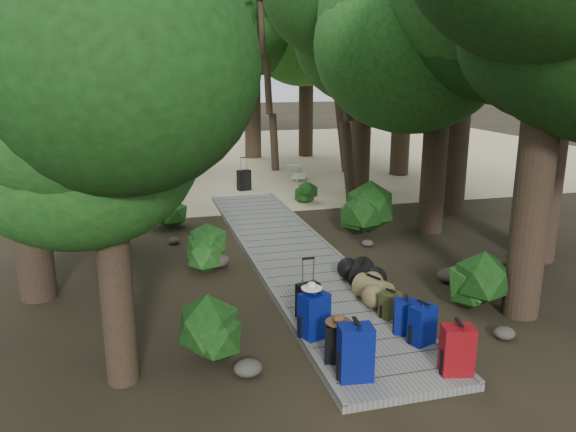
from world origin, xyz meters
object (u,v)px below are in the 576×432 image
object	(u,v)px
suitcase_on_boardwalk	(308,300)
kayak	(130,181)
backpack_right_c	(405,315)
sun_lounger	(299,173)
backpack_left_a	(356,350)
backpack_right_b	(422,323)
backpack_left_c	(314,313)
lone_suitcase_on_sand	(244,180)
duffel_right_black	(361,273)
backpack_right_d	(390,303)
duffel_right_khaki	(373,289)
backpack_left_b	(338,341)
backpack_right_a	(457,347)

from	to	relation	value
suitcase_on_boardwalk	kayak	bearing A→B (deg)	87.40
backpack_right_c	sun_lounger	xyz separation A→B (m)	(2.03, 12.91, -0.13)
backpack_left_a	backpack_right_b	xyz separation A→B (m)	(1.34, 0.68, -0.09)
backpack_left_a	backpack_left_c	xyz separation A→B (m)	(-0.16, 1.29, -0.02)
lone_suitcase_on_sand	suitcase_on_boardwalk	bearing A→B (deg)	-108.90
backpack_right_b	duffel_right_black	distance (m)	2.49
backpack_left_c	sun_lounger	bearing A→B (deg)	54.26
sun_lounger	suitcase_on_boardwalk	bearing A→B (deg)	-84.01
kayak	backpack_right_b	bearing A→B (deg)	-65.23
backpack_right_d	lone_suitcase_on_sand	size ratio (longest dim) A/B	0.68
backpack_right_d	duffel_right_khaki	size ratio (longest dim) A/B	0.74
backpack_left_b	backpack_left_c	xyz separation A→B (m)	(-0.09, 0.80, 0.09)
backpack_right_a	backpack_left_c	bearing A→B (deg)	149.14
backpack_left_c	lone_suitcase_on_sand	world-z (taller)	backpack_left_c
duffel_right_khaki	kayak	world-z (taller)	duffel_right_khaki
backpack_left_a	backpack_right_a	size ratio (longest dim) A/B	1.11
backpack_right_a	backpack_right_d	world-z (taller)	backpack_right_a
backpack_right_b	backpack_right_c	world-z (taller)	backpack_right_b
suitcase_on_boardwalk	backpack_right_b	bearing A→B (deg)	-59.84
duffel_right_black	duffel_right_khaki	bearing A→B (deg)	-70.74
backpack_left_b	sun_lounger	world-z (taller)	backpack_left_b
backpack_left_a	lone_suitcase_on_sand	distance (m)	12.74
backpack_left_a	backpack_right_c	distance (m)	1.65
duffel_right_khaki	sun_lounger	size ratio (longest dim) A/B	0.39
duffel_right_khaki	lone_suitcase_on_sand	size ratio (longest dim) A/B	0.92
backpack_right_d	sun_lounger	bearing A→B (deg)	58.08
backpack_left_b	backpack_right_d	size ratio (longest dim) A/B	1.29
backpack_left_a	lone_suitcase_on_sand	size ratio (longest dim) A/B	1.19
sun_lounger	backpack_left_b	bearing A→B (deg)	-82.45
backpack_right_a	duffel_right_khaki	bearing A→B (deg)	105.78
backpack_right_c	kayak	size ratio (longest dim) A/B	0.19
lone_suitcase_on_sand	kayak	world-z (taller)	lone_suitcase_on_sand
backpack_left_a	backpack_right_d	size ratio (longest dim) A/B	1.76
backpack_right_d	sun_lounger	distance (m)	12.48
backpack_left_c	backpack_right_d	bearing A→B (deg)	-6.54
backpack_left_b	backpack_right_c	size ratio (longest dim) A/B	1.03
suitcase_on_boardwalk	kayak	distance (m)	12.99
backpack_left_c	backpack_right_a	xyz separation A→B (m)	(1.54, -1.51, -0.02)
backpack_right_c	backpack_right_d	xyz separation A→B (m)	(0.02, 0.59, -0.06)
duffel_right_khaki	lone_suitcase_on_sand	xyz separation A→B (m)	(-0.36, 10.35, 0.04)
backpack_left_a	suitcase_on_boardwalk	xyz separation A→B (m)	(-0.04, 2.03, -0.13)
backpack_right_a	suitcase_on_boardwalk	xyz separation A→B (m)	(-1.42, 2.25, -0.09)
backpack_left_c	backpack_right_b	xyz separation A→B (m)	(1.51, -0.62, -0.06)
duffel_right_black	kayak	distance (m)	12.31
backpack_left_c	lone_suitcase_on_sand	bearing A→B (deg)	64.07
backpack_left_c	backpack_right_b	bearing A→B (deg)	-42.73
backpack_left_c	backpack_right_a	size ratio (longest dim) A/B	1.05
backpack_right_a	backpack_right_c	size ratio (longest dim) A/B	1.26
backpack_right_a	lone_suitcase_on_sand	xyz separation A→B (m)	(-0.46, 12.93, -0.13)
backpack_right_a	backpack_right_b	distance (m)	0.90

